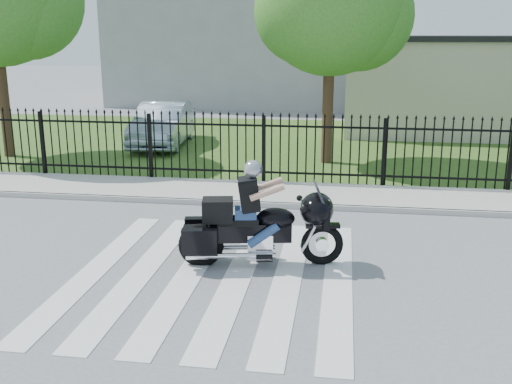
# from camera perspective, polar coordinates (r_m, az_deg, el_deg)

# --- Properties ---
(ground) EXTENTS (120.00, 120.00, 0.00)m
(ground) POSITION_cam_1_polar(r_m,az_deg,el_deg) (9.84, -4.03, -7.91)
(ground) COLOR slate
(ground) RESTS_ON ground
(crosswalk) EXTENTS (5.00, 5.50, 0.01)m
(crosswalk) POSITION_cam_1_polar(r_m,az_deg,el_deg) (9.84, -4.03, -7.88)
(crosswalk) COLOR silver
(crosswalk) RESTS_ON ground
(sidewalk) EXTENTS (40.00, 2.00, 0.12)m
(sidewalk) POSITION_cam_1_polar(r_m,az_deg,el_deg) (14.49, 0.20, -0.09)
(sidewalk) COLOR #ADAAA3
(sidewalk) RESTS_ON ground
(curb) EXTENTS (40.00, 0.12, 0.12)m
(curb) POSITION_cam_1_polar(r_m,az_deg,el_deg) (13.53, -0.41, -1.17)
(curb) COLOR #ADAAA3
(curb) RESTS_ON ground
(grass_strip) EXTENTS (40.00, 12.00, 0.02)m
(grass_strip) POSITION_cam_1_polar(r_m,az_deg,el_deg) (21.28, 2.92, 4.62)
(grass_strip) COLOR #30511B
(grass_strip) RESTS_ON ground
(iron_fence) EXTENTS (26.00, 0.04, 1.80)m
(iron_fence) POSITION_cam_1_polar(r_m,az_deg,el_deg) (15.26, 0.74, 3.94)
(iron_fence) COLOR black
(iron_fence) RESTS_ON ground
(tree_mid) EXTENTS (4.20, 4.20, 6.78)m
(tree_mid) POSITION_cam_1_polar(r_m,az_deg,el_deg) (17.87, 7.16, 17.56)
(tree_mid) COLOR #382316
(tree_mid) RESTS_ON ground
(building_low) EXTENTS (10.00, 6.00, 3.50)m
(building_low) POSITION_cam_1_polar(r_m,az_deg,el_deg) (25.43, 20.03, 9.40)
(building_low) COLOR beige
(building_low) RESTS_ON ground
(building_low_roof) EXTENTS (10.20, 6.20, 0.20)m
(building_low_roof) POSITION_cam_1_polar(r_m,az_deg,el_deg) (25.34, 20.41, 13.55)
(building_low_roof) COLOR black
(building_low_roof) RESTS_ON building_low
(motorcycle_rider) EXTENTS (2.78, 1.20, 1.85)m
(motorcycle_rider) POSITION_cam_1_polar(r_m,az_deg,el_deg) (10.01, 0.05, -2.86)
(motorcycle_rider) COLOR black
(motorcycle_rider) RESTS_ON ground
(parked_car) EXTENTS (1.95, 4.59, 1.47)m
(parked_car) POSITION_cam_1_polar(r_m,az_deg,el_deg) (20.99, -8.86, 6.39)
(parked_car) COLOR #99AAC0
(parked_car) RESTS_ON grass_strip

